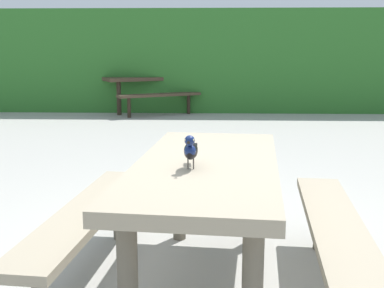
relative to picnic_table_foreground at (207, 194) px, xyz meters
name	(u,v)px	position (x,y,z in m)	size (l,w,h in m)	color
ground_plane	(191,270)	(-0.09, 0.21, -0.56)	(60.00, 60.00, 0.00)	#A3A099
hedge_wall	(206,60)	(-0.09, 8.56, 0.50)	(28.00, 2.00, 2.12)	#2D6B28
picnic_table_foreground	(207,194)	(0.00, 0.00, 0.00)	(1.84, 1.86, 0.74)	gray
bird_grackle	(191,150)	(-0.08, -0.18, 0.29)	(0.08, 0.29, 0.18)	black
picnic_table_mid_left	(147,85)	(-1.32, 7.79, 0.00)	(2.30, 2.29, 0.74)	#473828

